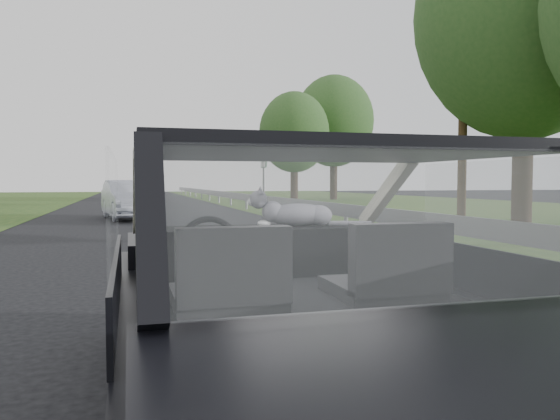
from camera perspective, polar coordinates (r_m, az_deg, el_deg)
subject_car at (r=2.89m, az=1.59°, el=-8.19°), size 1.80×4.00×1.45m
dashboard at (r=3.47m, az=-1.46°, el=-4.23°), size 1.58×0.45×0.30m
driver_seat at (r=2.49m, az=-5.29°, el=-6.38°), size 0.50×0.72×0.42m
passenger_seat at (r=2.75m, az=11.44°, el=-5.55°), size 0.50×0.72×0.42m
steering_wheel at (r=3.09m, az=-7.34°, el=-3.82°), size 0.36×0.36×0.04m
cat at (r=3.49m, az=1.92°, el=-0.34°), size 0.59×0.29×0.25m
guardrail at (r=13.73m, az=6.46°, el=0.01°), size 0.05×90.00×0.32m
other_car at (r=19.44m, az=-15.48°, el=1.06°), size 2.23×4.29×1.34m
highway_sign at (r=29.31m, az=-1.72°, el=3.08°), size 0.13×1.08×2.68m
utility_pole at (r=16.58m, az=18.61°, el=11.54°), size 0.32×0.32×7.60m
tree_1 at (r=16.73m, az=24.20°, el=13.78°), size 6.00×6.00×8.99m
tree_2 at (r=35.83m, az=1.50°, el=6.47°), size 5.13×5.13×6.95m
tree_3 at (r=39.99m, az=5.64°, el=7.37°), size 7.42×7.42×8.72m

